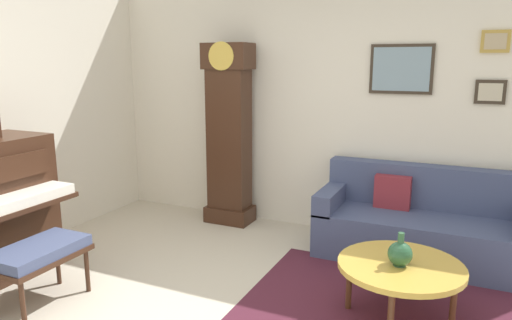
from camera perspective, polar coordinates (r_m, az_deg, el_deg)
wall_back at (r=5.10m, az=8.89°, el=7.04°), size 5.30×0.13×2.80m
area_rug at (r=3.86m, az=15.61°, el=-16.73°), size 2.10×1.50×0.01m
piano_bench at (r=3.94m, az=-24.89°, el=-10.37°), size 0.42×0.70×0.48m
grandfather_clock at (r=5.28m, az=-3.30°, el=2.52°), size 0.52×0.34×2.03m
couch at (r=4.72m, az=19.50°, el=-7.47°), size 1.90×0.80×0.84m
coffee_table at (r=3.54m, az=17.19°, el=-12.40°), size 0.88×0.88×0.43m
green_jug at (r=3.46m, az=17.12°, el=-10.84°), size 0.17×0.17×0.24m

